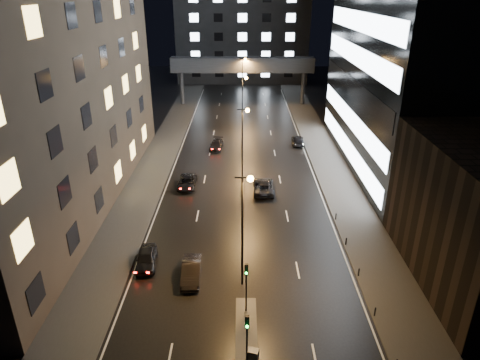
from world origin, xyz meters
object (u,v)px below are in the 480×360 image
Objects in this scene: car_away_a at (146,258)px; car_away_d at (216,145)px; car_away_b at (191,271)px; car_away_c at (187,182)px; utility_cabinet at (253,357)px; car_toward_a at (264,186)px; car_toward_b at (298,140)px.

car_away_a is 0.95× the size of car_away_d.
car_away_b reaches higher than car_away_c.
car_away_b is 10.82m from utility_cabinet.
car_away_b is at bearing 135.48° from utility_cabinet.
car_away_a reaches higher than utility_cabinet.
car_away_a is at bearing -95.22° from car_away_c.
car_away_b is 33.02m from car_away_d.
car_toward_a is 19.00m from car_toward_b.
car_toward_b is (13.07, 2.35, 0.01)m from car_away_d.
utility_cabinet is (9.42, -11.44, 0.07)m from car_away_a.
car_away_c is 1.04× the size of car_toward_b.
car_away_d is 0.99× the size of car_toward_b.
utility_cabinet is at bearing 83.41° from car_toward_b.
car_toward_a is at bearing 48.52° from car_away_a.
car_away_b is 1.01× the size of car_away_d.
car_toward_a is at bearing 103.08° from utility_cabinet.
car_toward_b reaches higher than car_away_d.
car_away_a is at bearing -93.41° from car_away_d.
car_toward_a reaches higher than car_away_a.
car_away_b is 18.84m from car_toward_a.
car_toward_a is 27.06m from utility_cabinet.
car_away_b is 0.96× the size of car_away_c.
car_away_a is 0.93× the size of car_toward_b.
car_away_d is 42.81m from utility_cabinet.
car_away_d is at bearing 76.15° from car_away_a.
car_away_c is (-2.61, 18.85, -0.09)m from car_away_b.
utility_cabinet reaches higher than car_toward_b.
car_toward_b is (16.03, 16.52, 0.00)m from car_away_c.
car_away_d is at bearing 14.10° from car_toward_b.
car_toward_b is at bearing 56.75° from car_away_a.
car_away_c is at bearing 122.44° from utility_cabinet.
car_toward_b is at bearing -108.79° from car_toward_a.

